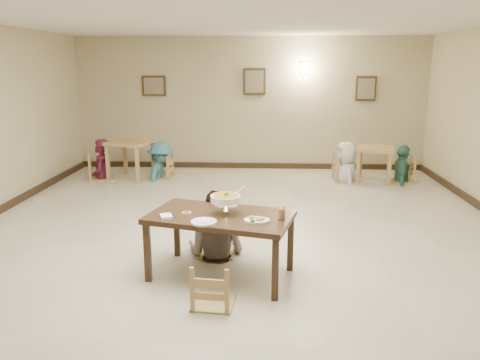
# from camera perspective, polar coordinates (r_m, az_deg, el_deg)

# --- Properties ---
(floor) EXTENTS (10.00, 10.00, 0.00)m
(floor) POSITION_cam_1_polar(r_m,az_deg,el_deg) (6.28, -0.30, -8.22)
(floor) COLOR #C0B79E
(floor) RESTS_ON ground
(ceiling) EXTENTS (10.00, 10.00, 0.00)m
(ceiling) POSITION_cam_1_polar(r_m,az_deg,el_deg) (5.86, -0.34, 20.11)
(ceiling) COLOR silver
(ceiling) RESTS_ON wall_back
(wall_back) EXTENTS (10.00, 0.00, 10.00)m
(wall_back) POSITION_cam_1_polar(r_m,az_deg,el_deg) (10.86, 1.22, 9.27)
(wall_back) COLOR tan
(wall_back) RESTS_ON floor
(baseboard_back) EXTENTS (8.00, 0.06, 0.12)m
(baseboard_back) POSITION_cam_1_polar(r_m,az_deg,el_deg) (11.03, 1.18, 1.78)
(baseboard_back) COLOR black
(baseboard_back) RESTS_ON floor
(picture_a) EXTENTS (0.55, 0.04, 0.45)m
(picture_a) POSITION_cam_1_polar(r_m,az_deg,el_deg) (11.08, -10.45, 11.21)
(picture_a) COLOR #372814
(picture_a) RESTS_ON wall_back
(picture_b) EXTENTS (0.50, 0.04, 0.60)m
(picture_b) POSITION_cam_1_polar(r_m,az_deg,el_deg) (10.78, 1.77, 11.90)
(picture_b) COLOR #372814
(picture_b) RESTS_ON wall_back
(picture_c) EXTENTS (0.45, 0.04, 0.55)m
(picture_c) POSITION_cam_1_polar(r_m,az_deg,el_deg) (11.02, 15.11, 10.70)
(picture_c) COLOR #372814
(picture_c) RESTS_ON wall_back
(wall_sconce) EXTENTS (0.16, 0.05, 0.22)m
(wall_sconce) POSITION_cam_1_polar(r_m,az_deg,el_deg) (10.81, 7.78, 13.38)
(wall_sconce) COLOR #FFD88C
(wall_sconce) RESTS_ON wall_back
(main_table) EXTENTS (1.74, 1.25, 0.74)m
(main_table) POSITION_cam_1_polar(r_m,az_deg,el_deg) (5.27, -2.39, -5.03)
(main_table) COLOR #372314
(main_table) RESTS_ON floor
(chair_far) EXTENTS (0.49, 0.49, 1.04)m
(chair_far) POSITION_cam_1_polar(r_m,az_deg,el_deg) (5.95, -2.90, -4.21)
(chair_far) COLOR tan
(chair_far) RESTS_ON floor
(chair_near) EXTENTS (0.41, 0.41, 0.88)m
(chair_near) POSITION_cam_1_polar(r_m,az_deg,el_deg) (4.72, -3.31, -10.14)
(chair_near) COLOR tan
(chair_near) RESTS_ON floor
(main_diner) EXTENTS (1.00, 0.90, 1.69)m
(main_diner) POSITION_cam_1_polar(r_m,az_deg,el_deg) (5.80, -3.00, -1.28)
(main_diner) COLOR gray
(main_diner) RESTS_ON floor
(curry_warmer) EXTENTS (0.38, 0.34, 0.30)m
(curry_warmer) POSITION_cam_1_polar(r_m,az_deg,el_deg) (5.20, -1.77, -2.31)
(curry_warmer) COLOR silver
(curry_warmer) RESTS_ON main_table
(rice_plate_far) EXTENTS (0.28, 0.28, 0.06)m
(rice_plate_far) POSITION_cam_1_polar(r_m,az_deg,el_deg) (5.55, -1.69, -3.02)
(rice_plate_far) COLOR white
(rice_plate_far) RESTS_ON main_table
(rice_plate_near) EXTENTS (0.28, 0.28, 0.06)m
(rice_plate_near) POSITION_cam_1_polar(r_m,az_deg,el_deg) (4.97, -4.44, -5.08)
(rice_plate_near) COLOR white
(rice_plate_near) RESTS_ON main_table
(fried_plate) EXTENTS (0.28, 0.28, 0.06)m
(fried_plate) POSITION_cam_1_polar(r_m,az_deg,el_deg) (5.00, 2.05, -4.86)
(fried_plate) COLOR white
(fried_plate) RESTS_ON main_table
(chili_dish) EXTENTS (0.10, 0.10, 0.02)m
(chili_dish) POSITION_cam_1_polar(r_m,az_deg,el_deg) (5.30, -6.53, -3.94)
(chili_dish) COLOR white
(chili_dish) RESTS_ON main_table
(napkin_cutlery) EXTENTS (0.19, 0.26, 0.03)m
(napkin_cutlery) POSITION_cam_1_polar(r_m,az_deg,el_deg) (5.18, -8.95, -4.39)
(napkin_cutlery) COLOR white
(napkin_cutlery) RESTS_ON main_table
(drink_glass) EXTENTS (0.08, 0.08, 0.15)m
(drink_glass) POSITION_cam_1_polar(r_m,az_deg,el_deg) (5.07, 5.09, -4.02)
(drink_glass) COLOR white
(drink_glass) RESTS_ON main_table
(bg_table_left) EXTENTS (0.98, 0.98, 0.81)m
(bg_table_left) POSITION_cam_1_polar(r_m,az_deg,el_deg) (10.15, -13.23, 3.86)
(bg_table_left) COLOR tan
(bg_table_left) RESTS_ON floor
(bg_table_right) EXTENTS (0.89, 0.89, 0.73)m
(bg_table_right) POSITION_cam_1_polar(r_m,az_deg,el_deg) (10.05, 16.12, 3.13)
(bg_table_right) COLOR tan
(bg_table_right) RESTS_ON floor
(bg_chair_ll) EXTENTS (0.50, 0.50, 1.07)m
(bg_chair_ll) POSITION_cam_1_polar(r_m,az_deg,el_deg) (10.29, -16.65, 3.00)
(bg_chair_ll) COLOR tan
(bg_chair_ll) RESTS_ON floor
(bg_chair_lr) EXTENTS (0.45, 0.45, 0.95)m
(bg_chair_lr) POSITION_cam_1_polar(r_m,az_deg,el_deg) (10.09, -9.66, 2.86)
(bg_chair_lr) COLOR tan
(bg_chair_lr) RESTS_ON floor
(bg_chair_rl) EXTENTS (0.49, 0.49, 1.04)m
(bg_chair_rl) POSITION_cam_1_polar(r_m,az_deg,el_deg) (9.98, 12.84, 2.84)
(bg_chair_rl) COLOR tan
(bg_chair_rl) RESTS_ON floor
(bg_chair_rr) EXTENTS (0.46, 0.46, 0.99)m
(bg_chair_rr) POSITION_cam_1_polar(r_m,az_deg,el_deg) (10.21, 19.23, 2.51)
(bg_chair_rr) COLOR tan
(bg_chair_rr) RESTS_ON floor
(bg_diner_a) EXTENTS (0.52, 0.69, 1.71)m
(bg_diner_a) POSITION_cam_1_polar(r_m,az_deg,el_deg) (10.24, -16.78, 4.79)
(bg_diner_a) COLOR #4E1429
(bg_diner_a) RESTS_ON floor
(bg_diner_b) EXTENTS (0.68, 1.07, 1.57)m
(bg_diner_b) POSITION_cam_1_polar(r_m,az_deg,el_deg) (10.04, -9.73, 4.59)
(bg_diner_b) COLOR teal
(bg_diner_b) RESTS_ON floor
(bg_diner_c) EXTENTS (0.64, 0.88, 1.65)m
(bg_diner_c) POSITION_cam_1_polar(r_m,az_deg,el_deg) (9.93, 12.93, 4.59)
(bg_diner_c) COLOR silver
(bg_diner_c) RESTS_ON floor
(bg_diner_d) EXTENTS (0.56, 0.97, 1.55)m
(bg_diner_d) POSITION_cam_1_polar(r_m,az_deg,el_deg) (10.17, 19.35, 4.06)
(bg_diner_d) COLOR #407B6A
(bg_diner_d) RESTS_ON floor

